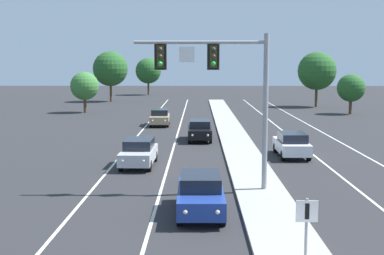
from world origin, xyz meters
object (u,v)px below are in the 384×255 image
at_px(tree_far_left_b, 85,86).
at_px(tree_far_right_c, 317,71).
at_px(tree_far_right_a, 351,88).
at_px(tree_far_left_c, 148,71).
at_px(car_oncoming_blue, 200,194).
at_px(car_oncoming_silver, 139,152).
at_px(car_oncoming_black, 200,130).
at_px(car_oncoming_tan, 160,117).
at_px(car_receding_white, 292,144).
at_px(tree_far_left_a, 110,69).
at_px(overhead_signal_mast, 224,79).
at_px(median_sign_post, 306,226).

bearing_deg(tree_far_left_b, tree_far_right_c, 16.14).
xyz_separation_m(tree_far_right_a, tree_far_left_c, (-27.86, 37.78, 1.53)).
bearing_deg(tree_far_right_a, tree_far_right_c, 99.52).
xyz_separation_m(tree_far_right_c, tree_far_left_b, (-30.44, -8.81, -1.73)).
xyz_separation_m(car_oncoming_blue, tree_far_left_c, (-9.73, 78.94, 3.83)).
bearing_deg(tree_far_right_a, car_oncoming_silver, -124.53).
relative_size(car_oncoming_black, car_oncoming_tan, 0.99).
relative_size(car_receding_white, tree_far_left_a, 0.56).
height_order(tree_far_left_c, tree_far_right_c, tree_far_right_c).
bearing_deg(car_oncoming_black, car_oncoming_blue, -90.07).
bearing_deg(tree_far_left_b, car_receding_white, -56.23).
height_order(tree_far_left_c, tree_far_left_a, tree_far_left_a).
relative_size(car_oncoming_tan, tree_far_right_a, 0.94).
xyz_separation_m(car_oncoming_black, tree_far_right_c, (16.37, 31.71, 4.19)).
distance_m(car_receding_white, tree_far_left_b, 36.09).
bearing_deg(tree_far_right_a, overhead_signal_mast, -114.37).
bearing_deg(car_oncoming_blue, median_sign_post, -65.99).
bearing_deg(tree_far_left_a, median_sign_post, -76.00).
height_order(car_oncoming_tan, tree_far_left_c, tree_far_left_c).
height_order(car_oncoming_tan, tree_far_left_b, tree_far_left_b).
bearing_deg(tree_far_left_b, median_sign_post, -71.00).
xyz_separation_m(car_oncoming_blue, car_oncoming_tan, (-3.83, 29.50, 0.00)).
xyz_separation_m(car_receding_white, tree_far_right_a, (12.16, 28.41, 2.30)).
relative_size(overhead_signal_mast, car_receding_white, 1.61).
relative_size(overhead_signal_mast, tree_far_left_a, 0.90).
bearing_deg(tree_far_left_b, car_oncoming_silver, -72.43).
xyz_separation_m(overhead_signal_mast, car_oncoming_black, (-1.06, 16.25, -4.46)).
bearing_deg(car_oncoming_tan, overhead_signal_mast, -79.28).
bearing_deg(car_oncoming_silver, car_oncoming_blue, -69.56).
distance_m(median_sign_post, car_oncoming_tan, 36.56).
height_order(car_oncoming_tan, tree_far_right_c, tree_far_right_c).
xyz_separation_m(car_oncoming_tan, tree_far_right_c, (20.22, 21.99, 4.19)).
relative_size(car_oncoming_blue, tree_far_left_b, 0.89).
xyz_separation_m(car_oncoming_tan, tree_far_left_b, (-10.22, 13.18, 2.45)).
height_order(overhead_signal_mast, tree_far_right_c, tree_far_right_c).
bearing_deg(car_oncoming_black, car_receding_white, -49.80).
bearing_deg(car_oncoming_black, tree_far_left_a, 108.70).
relative_size(tree_far_left_c, tree_far_right_c, 0.93).
distance_m(car_oncoming_blue, tree_far_left_b, 45.00).
bearing_deg(tree_far_left_b, overhead_signal_mast, -68.86).
bearing_deg(tree_far_left_a, car_oncoming_black, -71.30).
bearing_deg(tree_far_left_b, car_oncoming_black, -58.42).
bearing_deg(median_sign_post, tree_far_right_c, 76.86).
distance_m(median_sign_post, tree_far_right_c, 59.58).
xyz_separation_m(tree_far_right_a, tree_far_left_a, (-32.14, 20.12, 2.09)).
distance_m(median_sign_post, car_oncoming_blue, 7.08).
distance_m(car_oncoming_blue, car_oncoming_tan, 29.75).
height_order(overhead_signal_mast, car_oncoming_black, overhead_signal_mast).
distance_m(overhead_signal_mast, car_oncoming_silver, 8.86).
bearing_deg(car_oncoming_silver, overhead_signal_mast, -52.46).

